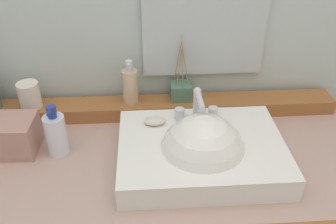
{
  "coord_description": "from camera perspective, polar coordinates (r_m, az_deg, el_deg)",
  "views": [
    {
      "loc": [
        0.0,
        -0.92,
        1.6
      ],
      "look_at": [
        0.06,
        -0.01,
        1.01
      ],
      "focal_mm": 39.75,
      "sensor_mm": 36.0,
      "label": 1
    }
  ],
  "objects": [
    {
      "name": "soap_dispenser",
      "position": [
        1.33,
        -5.98,
        4.11
      ],
      "size": [
        0.06,
        0.06,
        0.16
      ],
      "color": "#D2B391",
      "rests_on": "back_ledge"
    },
    {
      "name": "tissue_box",
      "position": [
        1.28,
        -22.49,
        -3.34
      ],
      "size": [
        0.14,
        0.14,
        0.11
      ],
      "primitive_type": "cube",
      "rotation": [
        0.0,
        0.0,
        -0.05
      ],
      "color": "tan",
      "rests_on": "vanity_cabinet"
    },
    {
      "name": "lotion_bottle",
      "position": [
        1.21,
        -16.96,
        -3.2
      ],
      "size": [
        0.07,
        0.07,
        0.17
      ],
      "color": "white",
      "rests_on": "vanity_cabinet"
    },
    {
      "name": "soap_bar",
      "position": [
        1.19,
        -2.22,
        -1.39
      ],
      "size": [
        0.07,
        0.04,
        0.02
      ],
      "primitive_type": "ellipsoid",
      "color": "silver",
      "rests_on": "sink_basin"
    },
    {
      "name": "reed_diffuser",
      "position": [
        1.36,
        1.8,
        3.35
      ],
      "size": [
        0.07,
        0.09,
        0.25
      ],
      "color": "#4E7861",
      "rests_on": "back_ledge"
    },
    {
      "name": "sink_basin",
      "position": [
        1.14,
        4.99,
        -6.42
      ],
      "size": [
        0.5,
        0.38,
        0.28
      ],
      "color": "white",
      "rests_on": "vanity_cabinet"
    },
    {
      "name": "back_ledge",
      "position": [
        1.37,
        -3.38,
        0.66
      ],
      "size": [
        1.38,
        0.1,
        0.05
      ],
      "primitive_type": "cube",
      "color": "#9A5C2E",
      "rests_on": "vanity_cabinet"
    },
    {
      "name": "tumbler_cup",
      "position": [
        1.39,
        -20.62,
        2.4
      ],
      "size": [
        0.08,
        0.08,
        0.1
      ],
      "primitive_type": "cylinder",
      "color": "silver",
      "rests_on": "back_ledge"
    }
  ]
}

